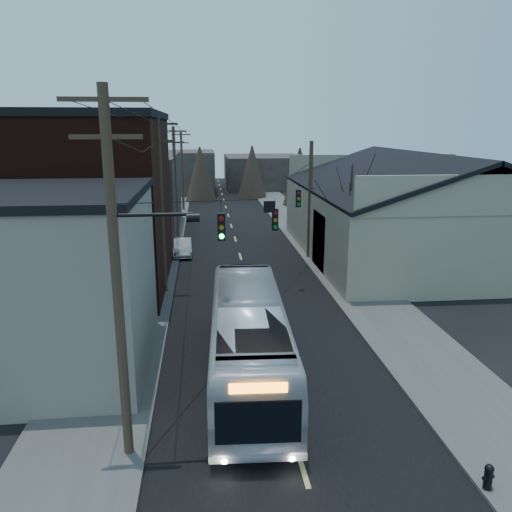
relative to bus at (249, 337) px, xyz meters
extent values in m
cube|color=black|center=(1.03, 22.54, -1.62)|extent=(9.00, 110.00, 0.02)
cube|color=#474744|center=(-5.47, 22.54, -1.57)|extent=(4.00, 110.00, 0.12)
cube|color=#474744|center=(7.53, 22.54, -1.57)|extent=(4.00, 110.00, 0.12)
cube|color=gray|center=(-7.97, 1.54, 1.87)|extent=(8.00, 8.00, 7.00)
cube|color=black|center=(-8.97, 12.54, 3.37)|extent=(10.00, 12.00, 10.00)
cube|color=#2D2724|center=(-8.47, 28.54, 1.87)|extent=(9.00, 14.00, 7.00)
cube|color=gray|center=(14.03, 17.54, 0.87)|extent=(16.00, 20.00, 5.00)
cube|color=black|center=(10.03, 17.54, 4.67)|extent=(8.16, 20.60, 2.86)
cube|color=black|center=(18.03, 17.54, 4.67)|extent=(8.16, 20.60, 2.86)
cube|color=#2D2724|center=(-4.97, 57.54, 1.37)|extent=(10.00, 12.00, 6.00)
cube|color=#2D2724|center=(8.03, 62.54, 0.87)|extent=(12.00, 14.00, 5.00)
cone|color=black|center=(7.53, 12.54, 1.97)|extent=(0.40, 0.40, 7.20)
cylinder|color=#382B1E|center=(-3.97, -4.46, 3.62)|extent=(0.28, 0.28, 10.50)
cube|color=#382B1E|center=(-3.97, -4.46, 8.47)|extent=(2.20, 0.12, 0.12)
cylinder|color=#382B1E|center=(-3.97, 10.54, 3.37)|extent=(0.28, 0.28, 10.00)
cube|color=#382B1E|center=(-3.97, 10.54, 7.97)|extent=(2.20, 0.12, 0.12)
cylinder|color=#382B1E|center=(-3.97, 25.54, 3.12)|extent=(0.28, 0.28, 9.50)
cube|color=#382B1E|center=(-3.97, 25.54, 7.47)|extent=(2.20, 0.12, 0.12)
cylinder|color=#382B1E|center=(-3.97, 40.54, 2.87)|extent=(0.28, 0.28, 9.00)
cube|color=#382B1E|center=(-3.97, 40.54, 6.97)|extent=(2.20, 0.12, 0.12)
cylinder|color=#382B1E|center=(6.03, 17.54, 2.62)|extent=(0.28, 0.28, 8.50)
cube|color=black|center=(-0.97, 0.04, 4.32)|extent=(0.28, 0.20, 1.00)
cube|color=black|center=(1.63, 4.54, 3.72)|extent=(0.28, 0.20, 1.00)
cube|color=black|center=(3.83, 10.54, 3.82)|extent=(0.28, 0.20, 1.00)
imported|color=silver|center=(0.00, 0.00, 0.00)|extent=(3.26, 11.79, 3.25)
imported|color=#9DA0A4|center=(-3.27, 19.41, -1.01)|extent=(1.46, 3.82, 1.24)
cylinder|color=black|center=(5.73, -7.04, -1.22)|extent=(0.23, 0.23, 0.57)
sphere|color=black|center=(5.73, -7.04, -0.91)|extent=(0.25, 0.25, 0.25)
cylinder|color=black|center=(5.73, -7.04, -1.17)|extent=(0.35, 0.19, 0.11)
camera|label=1|loc=(-1.56, -17.63, 7.81)|focal=35.00mm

